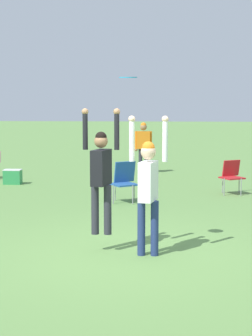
{
  "coord_description": "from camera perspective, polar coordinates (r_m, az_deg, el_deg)",
  "views": [
    {
      "loc": [
        0.77,
        -8.47,
        2.33
      ],
      "look_at": [
        0.05,
        0.3,
        1.3
      ],
      "focal_mm": 60.0,
      "sensor_mm": 36.0,
      "label": 1
    }
  ],
  "objects": [
    {
      "name": "person_spectator_near",
      "position": [
        18.43,
        1.78,
        2.57
      ],
      "size": [
        0.59,
        0.22,
        1.68
      ],
      "rotation": [
        0.0,
        0.0,
        0.02
      ],
      "color": "#2D2D38",
      "rests_on": "ground_plane"
    },
    {
      "name": "camping_chair_2",
      "position": [
        13.19,
        -0.18,
        -1.12
      ],
      "size": [
        0.74,
        0.82,
        0.94
      ],
      "rotation": [
        0.0,
        0.0,
        3.74
      ],
      "color": "gray",
      "rests_on": "ground_plane"
    },
    {
      "name": "camping_chair_0",
      "position": [
        14.56,
        10.68,
        -0.61
      ],
      "size": [
        0.68,
        0.74,
        0.86
      ],
      "rotation": [
        0.0,
        0.0,
        3.68
      ],
      "color": "gray",
      "rests_on": "ground_plane"
    },
    {
      "name": "cooler_box",
      "position": [
        16.38,
        -11.44,
        -0.88
      ],
      "size": [
        0.5,
        0.32,
        0.42
      ],
      "color": "#2D8C4C",
      "rests_on": "ground_plane"
    },
    {
      "name": "frisbee",
      "position": [
        8.53,
        0.21,
        9.2
      ],
      "size": [
        0.27,
        0.28,
        0.03
      ],
      "color": "#2D9EDB"
    },
    {
      "name": "person_defending",
      "position": [
        8.47,
        2.27,
        -1.45
      ],
      "size": [
        0.6,
        0.48,
        2.13
      ],
      "rotation": [
        0.0,
        0.0,
        -1.8
      ],
      "color": "navy",
      "rests_on": "ground_plane"
    },
    {
      "name": "ground_plane",
      "position": [
        8.82,
        -0.47,
        -8.64
      ],
      "size": [
        120.0,
        120.0,
        0.0
      ],
      "primitive_type": "plane",
      "color": "#608C47"
    },
    {
      "name": "person_jumping",
      "position": [
        8.68,
        -2.54,
        -0.1
      ],
      "size": [
        0.59,
        0.47,
        1.96
      ],
      "rotation": [
        0.0,
        0.0,
        1.34
      ],
      "color": "#2D2D38",
      "rests_on": "ground_plane"
    }
  ]
}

